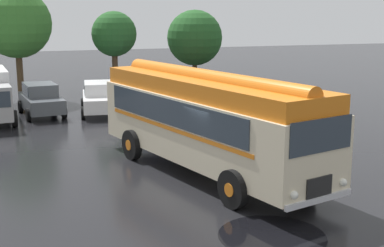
{
  "coord_description": "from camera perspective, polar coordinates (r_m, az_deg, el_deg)",
  "views": [
    {
      "loc": [
        -6.21,
        -15.29,
        5.36
      ],
      "look_at": [
        -0.14,
        2.42,
        1.4
      ],
      "focal_mm": 50.0,
      "sensor_mm": 36.0,
      "label": 1
    }
  ],
  "objects": [
    {
      "name": "ground_plane",
      "position": [
        17.35,
        3.05,
        -6.07
      ],
      "size": [
        120.0,
        120.0,
        0.0
      ],
      "primitive_type": "plane",
      "color": "black"
    },
    {
      "name": "car_far_right",
      "position": [
        30.7,
        0.22,
        3.49
      ],
      "size": [
        2.03,
        4.24,
        1.66
      ],
      "color": "maroon",
      "rests_on": "ground"
    },
    {
      "name": "vintage_bus",
      "position": [
        17.64,
        1.6,
        0.61
      ],
      "size": [
        4.98,
        10.38,
        3.49
      ],
      "color": "beige",
      "rests_on": "ground"
    },
    {
      "name": "tree_left_of_centre",
      "position": [
        33.77,
        -18.46,
        10.04
      ],
      "size": [
        4.09,
        4.09,
        6.67
      ],
      "color": "#4C3823",
      "rests_on": "ground"
    },
    {
      "name": "car_mid_left",
      "position": [
        28.73,
        -9.84,
        2.73
      ],
      "size": [
        2.36,
        4.38,
        1.66
      ],
      "color": "silver",
      "rests_on": "ground"
    },
    {
      "name": "puddle_patch",
      "position": [
        13.4,
        8.53,
        -11.74
      ],
      "size": [
        2.64,
        2.64,
        0.01
      ],
      "primitive_type": "cylinder",
      "color": "black",
      "rests_on": "ground"
    },
    {
      "name": "car_mid_right",
      "position": [
        29.37,
        -4.31,
        3.07
      ],
      "size": [
        1.97,
        4.2,
        1.66
      ],
      "color": "navy",
      "rests_on": "ground"
    },
    {
      "name": "tree_centre",
      "position": [
        34.02,
        -8.33,
        9.45
      ],
      "size": [
        2.81,
        2.81,
        5.35
      ],
      "color": "#4C3823",
      "rests_on": "ground"
    },
    {
      "name": "car_near_left",
      "position": [
        28.95,
        -15.81,
        2.52
      ],
      "size": [
        2.33,
        4.37,
        1.66
      ],
      "color": "#4C5156",
      "rests_on": "ground"
    },
    {
      "name": "tree_right_of_centre",
      "position": [
        35.94,
        0.37,
        9.25
      ],
      "size": [
        3.67,
        3.67,
        5.44
      ],
      "color": "#4C3823",
      "rests_on": "ground"
    }
  ]
}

